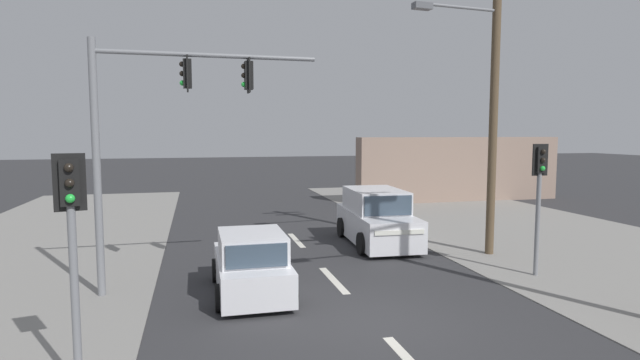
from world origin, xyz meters
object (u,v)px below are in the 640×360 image
Objects in this scene: utility_pole_midground_right at (491,75)px; pedestal_signal_right_kerb at (539,187)px; pedestal_signal_left_kerb at (72,232)px; hatchback_oncoming_near at (251,265)px; traffic_signal_mast at (154,120)px; suv_receding_far at (377,219)px.

utility_pole_midground_right is 2.94× the size of pedestal_signal_right_kerb.
pedestal_signal_left_kerb is at bearing -150.71° from utility_pole_midground_right.
hatchback_oncoming_near is (3.01, 3.91, -1.71)m from pedestal_signal_left_kerb.
utility_pole_midground_right is at bearing 7.88° from traffic_signal_mast.
traffic_signal_mast is 5.00m from pedestal_signal_left_kerb.
traffic_signal_mast is at bearing 173.66° from pedestal_signal_right_kerb.
pedestal_signal_right_kerb is 1.00× the size of pedestal_signal_left_kerb.
suv_receding_far is (6.97, 3.66, -3.26)m from traffic_signal_mast.
traffic_signal_mast is 1.69× the size of pedestal_signal_left_kerb.
utility_pole_midground_right is 4.01m from pedestal_signal_right_kerb.
hatchback_oncoming_near is (-7.63, -2.05, -4.90)m from utility_pole_midground_right.
pedestal_signal_left_kerb is (-10.64, -5.97, -3.19)m from utility_pole_midground_right.
pedestal_signal_right_kerb and pedestal_signal_left_kerb have the same top height.
pedestal_signal_right_kerb is at bearing -2.92° from hatchback_oncoming_near.
suv_receding_far is (7.81, 8.27, -1.53)m from pedestal_signal_left_kerb.
pedestal_signal_right_kerb is 0.77× the size of suv_receding_far.
traffic_signal_mast is 9.97m from pedestal_signal_right_kerb.
traffic_signal_mast reaches higher than suv_receding_far.
utility_pole_midground_right is at bearing 29.29° from pedestal_signal_left_kerb.
utility_pole_midground_right is 9.30m from hatchback_oncoming_near.
pedestal_signal_left_kerb is 11.48m from suv_receding_far.
traffic_signal_mast reaches higher than pedestal_signal_right_kerb.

